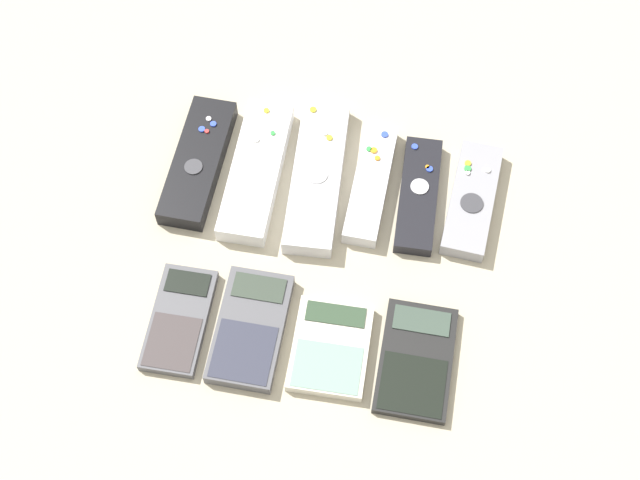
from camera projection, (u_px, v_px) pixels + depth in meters
name	position (u px, v px, depth m)	size (l,w,h in m)	color
ground_plane	(314.00, 274.00, 1.05)	(3.00, 3.00, 0.00)	#B2A88E
remote_0	(198.00, 162.00, 1.11)	(0.06, 0.18, 0.03)	black
remote_1	(256.00, 171.00, 1.10)	(0.06, 0.20, 0.03)	white
remote_2	(317.00, 175.00, 1.10)	(0.07, 0.22, 0.03)	silver
remote_3	(371.00, 183.00, 1.10)	(0.04, 0.17, 0.02)	silver
remote_4	(418.00, 195.00, 1.09)	(0.05, 0.16, 0.02)	black
remote_5	(472.00, 200.00, 1.09)	(0.06, 0.16, 0.02)	gray
calculator_0	(179.00, 320.00, 1.02)	(0.07, 0.13, 0.01)	#4C4C51
calculator_1	(250.00, 328.00, 1.01)	(0.08, 0.14, 0.02)	#4C4C51
calculator_2	(331.00, 348.00, 1.00)	(0.09, 0.11, 0.02)	beige
calculator_3	(416.00, 360.00, 0.99)	(0.08, 0.14, 0.01)	black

